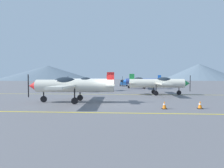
{
  "coord_description": "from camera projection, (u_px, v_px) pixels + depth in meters",
  "views": [
    {
      "loc": [
        1.13,
        -15.89,
        2.28
      ],
      "look_at": [
        -0.85,
        14.0,
        1.2
      ],
      "focal_mm": 28.99,
      "sensor_mm": 36.0,
      "label": 1
    }
  ],
  "objects": [
    {
      "name": "apron_line_far",
      "position": [
        116.0,
        94.0,
        24.32
      ],
      "size": [
        80.0,
        0.16,
        0.01
      ],
      "primitive_type": "cube",
      "color": "yellow",
      "rests_on": "ground_plane"
    },
    {
      "name": "airplane_near",
      "position": [
        72.0,
        85.0,
        16.5
      ],
      "size": [
        8.01,
        9.23,
        2.77
      ],
      "color": "silver",
      "rests_on": "ground_plane"
    },
    {
      "name": "traffic_cone_front",
      "position": [
        200.0,
        105.0,
        13.19
      ],
      "size": [
        0.36,
        0.36,
        0.59
      ],
      "color": "black",
      "rests_on": "ground_plane"
    },
    {
      "name": "hill_centerleft",
      "position": [
        199.0,
        72.0,
        151.83
      ],
      "size": [
        61.26,
        61.26,
        13.76
      ],
      "primitive_type": "cone",
      "color": "slate",
      "rests_on": "ground_plane"
    },
    {
      "name": "ground_plane",
      "position": [
        111.0,
        103.0,
        16.0
      ],
      "size": [
        400.0,
        400.0,
        0.0
      ],
      "primitive_type": "plane",
      "color": "slate"
    },
    {
      "name": "airplane_far",
      "position": [
        89.0,
        82.0,
        31.92
      ],
      "size": [
        8.08,
        9.26,
        2.77
      ],
      "color": "white",
      "rests_on": "ground_plane"
    },
    {
      "name": "hill_left",
      "position": [
        48.0,
        73.0,
        159.43
      ],
      "size": [
        82.51,
        82.51,
        12.79
      ],
      "primitive_type": "cone",
      "color": "slate",
      "rests_on": "ground_plane"
    },
    {
      "name": "airplane_back",
      "position": [
        142.0,
        81.0,
        37.34
      ],
      "size": [
        8.07,
        9.26,
        2.77
      ],
      "color": "#33478C",
      "rests_on": "ground_plane"
    },
    {
      "name": "car_sedan",
      "position": [
        124.0,
        83.0,
        48.77
      ],
      "size": [
        2.12,
        4.35,
        1.62
      ],
      "color": "#3372BF",
      "rests_on": "ground_plane"
    },
    {
      "name": "apron_line_near",
      "position": [
        106.0,
        113.0,
        11.64
      ],
      "size": [
        80.0,
        0.16,
        0.01
      ],
      "primitive_type": "cube",
      "color": "yellow",
      "rests_on": "ground_plane"
    },
    {
      "name": "airplane_mid",
      "position": [
        159.0,
        83.0,
        23.89
      ],
      "size": [
        7.98,
        9.21,
        2.77
      ],
      "color": "silver",
      "rests_on": "ground_plane"
    },
    {
      "name": "traffic_cone_side",
      "position": [
        164.0,
        105.0,
        13.1
      ],
      "size": [
        0.36,
        0.36,
        0.59
      ],
      "color": "black",
      "rests_on": "ground_plane"
    }
  ]
}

